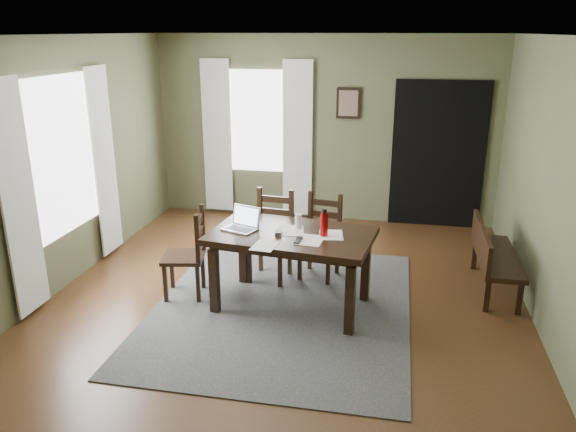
% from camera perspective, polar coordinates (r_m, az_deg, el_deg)
% --- Properties ---
extents(ground, '(5.00, 6.00, 0.01)m').
position_cam_1_polar(ground, '(5.93, -0.57, -9.24)').
color(ground, '#492C16').
extents(room_shell, '(5.02, 6.02, 2.71)m').
position_cam_1_polar(room_shell, '(5.34, -0.63, 8.23)').
color(room_shell, '#565A3B').
rests_on(room_shell, ground).
extents(rug, '(2.60, 3.20, 0.01)m').
position_cam_1_polar(rug, '(5.92, -0.57, -9.14)').
color(rug, '#404040').
rests_on(rug, ground).
extents(dining_table, '(1.72, 1.16, 0.80)m').
position_cam_1_polar(dining_table, '(5.65, 0.38, -2.66)').
color(dining_table, black).
rests_on(dining_table, rug).
extents(chair_end, '(0.50, 0.50, 0.97)m').
position_cam_1_polar(chair_end, '(6.06, -10.10, -3.87)').
color(chair_end, black).
rests_on(chair_end, rug).
extents(chair_back_left, '(0.49, 0.49, 1.02)m').
position_cam_1_polar(chair_back_left, '(6.40, -1.69, -2.12)').
color(chair_back_left, black).
rests_on(chair_back_left, rug).
extents(chair_back_right, '(0.49, 0.49, 0.96)m').
position_cam_1_polar(chair_back_right, '(6.46, 3.34, -2.20)').
color(chair_back_right, black).
rests_on(chair_back_right, rug).
extents(bench, '(0.41, 1.29, 0.73)m').
position_cam_1_polar(bench, '(6.52, 19.97, -3.51)').
color(bench, black).
rests_on(bench, ground).
extents(laptop, '(0.40, 0.36, 0.22)m').
position_cam_1_polar(laptop, '(5.73, -4.61, -0.74)').
color(laptop, '#B7B7BC').
rests_on(laptop, dining_table).
extents(computer_mouse, '(0.07, 0.11, 0.03)m').
position_cam_1_polar(computer_mouse, '(5.56, -0.97, -1.71)').
color(computer_mouse, '#3F3F42').
rests_on(computer_mouse, dining_table).
extents(tv_remote, '(0.06, 0.18, 0.02)m').
position_cam_1_polar(tv_remote, '(5.39, 1.06, -2.47)').
color(tv_remote, black).
rests_on(tv_remote, dining_table).
extents(drinking_glass, '(0.08, 0.08, 0.15)m').
position_cam_1_polar(drinking_glass, '(5.72, 1.06, -0.53)').
color(drinking_glass, silver).
rests_on(drinking_glass, dining_table).
extents(water_bottle, '(0.10, 0.10, 0.27)m').
position_cam_1_polar(water_bottle, '(5.50, 3.69, -0.80)').
color(water_bottle, '#990B0C').
rests_on(water_bottle, dining_table).
extents(paper_b, '(0.26, 0.33, 0.00)m').
position_cam_1_polar(paper_b, '(5.42, 2.28, -2.46)').
color(paper_b, white).
rests_on(paper_b, dining_table).
extents(paper_c, '(0.31, 0.36, 0.00)m').
position_cam_1_polar(paper_c, '(5.67, 0.34, -1.50)').
color(paper_c, white).
rests_on(paper_c, dining_table).
extents(paper_d, '(0.27, 0.33, 0.00)m').
position_cam_1_polar(paper_d, '(5.57, 4.40, -1.93)').
color(paper_d, white).
rests_on(paper_d, dining_table).
extents(paper_e, '(0.24, 0.30, 0.00)m').
position_cam_1_polar(paper_e, '(5.28, -2.42, -3.05)').
color(paper_e, white).
rests_on(paper_e, dining_table).
extents(window_left, '(0.01, 1.30, 1.70)m').
position_cam_1_polar(window_left, '(6.54, -22.04, 5.64)').
color(window_left, white).
rests_on(window_left, ground).
extents(window_back, '(1.00, 0.01, 1.50)m').
position_cam_1_polar(window_back, '(8.47, -3.17, 9.58)').
color(window_back, white).
rests_on(window_back, ground).
extents(curtain_left_near, '(0.03, 0.48, 2.30)m').
position_cam_1_polar(curtain_left_near, '(5.93, -25.71, 1.44)').
color(curtain_left_near, silver).
rests_on(curtain_left_near, ground).
extents(curtain_left_far, '(0.03, 0.48, 2.30)m').
position_cam_1_polar(curtain_left_far, '(7.26, -18.16, 5.19)').
color(curtain_left_far, silver).
rests_on(curtain_left_far, ground).
extents(curtain_back_left, '(0.44, 0.03, 2.30)m').
position_cam_1_polar(curtain_back_left, '(8.66, -7.21, 7.98)').
color(curtain_back_left, silver).
rests_on(curtain_back_left, ground).
extents(curtain_back_right, '(0.44, 0.03, 2.30)m').
position_cam_1_polar(curtain_back_right, '(8.35, 0.97, 7.74)').
color(curtain_back_right, silver).
rests_on(curtain_back_right, ground).
extents(framed_picture, '(0.34, 0.03, 0.44)m').
position_cam_1_polar(framed_picture, '(8.20, 6.15, 11.33)').
color(framed_picture, black).
rests_on(framed_picture, ground).
extents(doorway_back, '(1.30, 0.03, 2.10)m').
position_cam_1_polar(doorway_back, '(8.30, 15.00, 6.00)').
color(doorway_back, black).
rests_on(doorway_back, ground).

